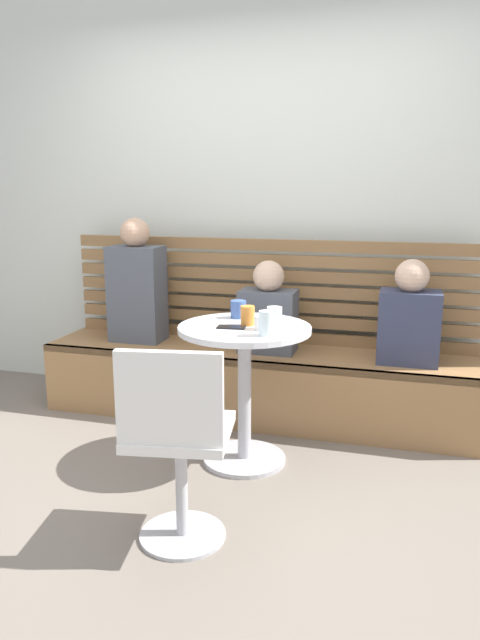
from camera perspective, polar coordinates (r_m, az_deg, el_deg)
ground at (r=2.78m, az=-4.93°, el=-18.17°), size 8.00×8.00×0.00m
back_wall at (r=3.96m, az=3.30°, el=12.99°), size 5.20×0.10×2.90m
booth_bench at (r=3.73m, az=1.57°, el=-6.16°), size 2.70×0.52×0.44m
booth_backrest at (r=3.82m, az=2.52°, el=2.90°), size 2.65×0.04×0.67m
cafe_table at (r=3.04m, az=0.44°, el=-4.64°), size 0.68×0.68×0.74m
white_chair at (r=2.36m, az=-6.14°, el=-11.40°), size 0.46×0.46×0.85m
person_adult at (r=3.89m, az=-9.96°, el=3.24°), size 0.34×0.22×0.80m
person_child_left at (r=3.59m, az=2.75°, el=0.74°), size 0.34×0.22×0.56m
person_child_middle at (r=3.48m, az=16.09°, el=0.17°), size 0.34×0.22×0.60m
cup_tumbler_orange at (r=2.99m, az=0.74°, el=0.42°), size 0.07×0.07×0.10m
cup_mug_blue at (r=3.16m, az=-0.16°, el=1.05°), size 0.08×0.08×0.09m
cup_glass_short at (r=3.07m, az=3.36°, el=0.54°), size 0.08×0.08×0.08m
cup_glass_tall at (r=2.78m, az=2.55°, el=-0.33°), size 0.07×0.07×0.12m
cup_ceramic_white at (r=2.90m, az=2.17°, el=-0.26°), size 0.08×0.08×0.07m
phone_on_table at (r=2.94m, az=-0.85°, el=-0.70°), size 0.15×0.08×0.01m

